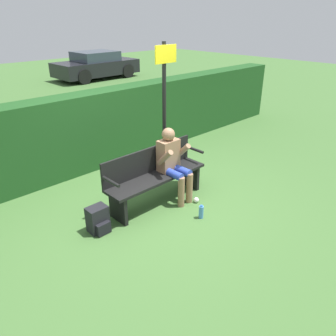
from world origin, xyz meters
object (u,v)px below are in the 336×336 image
object	(u,v)px
backpack	(98,220)
water_bottle	(201,212)
person_seated	(173,161)
signpost	(165,103)
parked_car	(96,65)
park_bench	(155,175)

from	to	relation	value
backpack	water_bottle	world-z (taller)	backpack
person_seated	water_bottle	xyz separation A→B (m)	(-0.12, -0.77, -0.59)
signpost	parked_car	size ratio (longest dim) A/B	0.61
park_bench	parked_car	world-z (taller)	parked_car
park_bench	water_bottle	bearing A→B (deg)	-79.09
backpack	parked_car	distance (m)	13.04
water_bottle	signpost	distance (m)	2.05
person_seated	water_bottle	size ratio (longest dim) A/B	5.42
water_bottle	park_bench	bearing A→B (deg)	100.91
park_bench	backpack	distance (m)	1.21
park_bench	person_seated	distance (m)	0.38
water_bottle	parked_car	bearing A→B (deg)	64.48
person_seated	parked_car	world-z (taller)	parked_car
signpost	parked_car	xyz separation A→B (m)	(5.09, 10.40, -0.84)
person_seated	backpack	distance (m)	1.55
water_bottle	person_seated	bearing A→B (deg)	80.82
person_seated	signpost	distance (m)	1.10
signpost	park_bench	bearing A→B (deg)	-144.06
backpack	signpost	world-z (taller)	signpost
signpost	person_seated	bearing A→B (deg)	-123.41
water_bottle	parked_car	distance (m)	13.10
backpack	park_bench	bearing A→B (deg)	3.65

